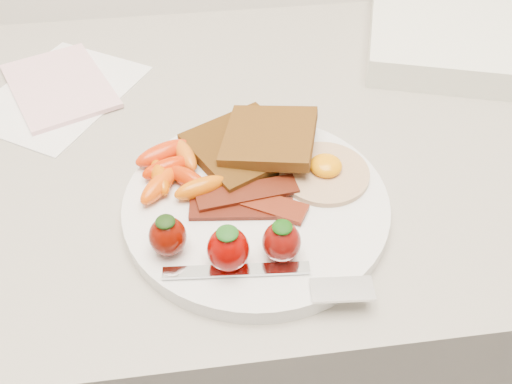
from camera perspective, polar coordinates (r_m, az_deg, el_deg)
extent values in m
cube|color=gray|center=(1.03, -1.03, -13.76)|extent=(2.00, 0.60, 0.90)
cylinder|color=white|center=(0.58, 0.00, -1.32)|extent=(0.27, 0.27, 0.02)
cube|color=black|center=(0.62, -1.25, 4.53)|extent=(0.14, 0.14, 0.01)
cube|color=#3D2008|center=(0.62, 1.35, 5.50)|extent=(0.12, 0.12, 0.02)
cylinder|color=beige|center=(0.60, 6.82, 1.90)|extent=(0.10, 0.10, 0.01)
ellipsoid|color=#FA9103|center=(0.60, 7.01, 2.63)|extent=(0.03, 0.03, 0.02)
cube|color=black|center=(0.56, -1.46, -1.73)|extent=(0.11, 0.04, 0.00)
cube|color=#471A0A|center=(0.57, 0.04, -0.86)|extent=(0.10, 0.07, 0.00)
cube|color=black|center=(0.57, -0.88, -0.08)|extent=(0.11, 0.04, 0.00)
ellipsoid|color=red|center=(0.60, -8.87, 2.42)|extent=(0.06, 0.04, 0.02)
ellipsoid|color=#C22C03|center=(0.59, -6.83, 1.37)|extent=(0.05, 0.05, 0.02)
ellipsoid|color=#EA4D04|center=(0.58, -9.69, 0.65)|extent=(0.05, 0.06, 0.02)
ellipsoid|color=orange|center=(0.61, -7.08, 3.69)|extent=(0.03, 0.05, 0.02)
ellipsoid|color=red|center=(0.62, -9.32, 3.89)|extent=(0.07, 0.05, 0.02)
ellipsoid|color=#DC6104|center=(0.58, -5.59, 0.44)|extent=(0.06, 0.04, 0.02)
ellipsoid|color=#DA5A00|center=(0.59, -9.57, 1.48)|extent=(0.03, 0.05, 0.02)
ellipsoid|color=#5B0900|center=(0.52, -8.82, -4.40)|extent=(0.03, 0.03, 0.04)
ellipsoid|color=black|center=(0.51, -9.06, -2.95)|extent=(0.02, 0.02, 0.01)
ellipsoid|color=#760200|center=(0.51, -2.80, -5.75)|extent=(0.04, 0.04, 0.04)
ellipsoid|color=#194D14|center=(0.49, -2.89, -4.14)|extent=(0.02, 0.02, 0.01)
ellipsoid|color=#620905|center=(0.51, 2.57, -5.02)|extent=(0.04, 0.04, 0.04)
ellipsoid|color=#10430A|center=(0.50, 2.65, -3.52)|extent=(0.02, 0.02, 0.01)
cube|color=silver|center=(0.51, -1.98, -7.84)|extent=(0.13, 0.02, 0.00)
cube|color=silver|center=(0.51, 8.63, -9.61)|extent=(0.06, 0.03, 0.00)
cube|color=white|center=(0.79, -19.05, 9.28)|extent=(0.24, 0.26, 0.00)
cube|color=#F3BAC5|center=(0.79, -19.07, 10.04)|extent=(0.17, 0.20, 0.01)
cube|color=white|center=(0.88, 21.51, 14.20)|extent=(0.36, 0.32, 0.04)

